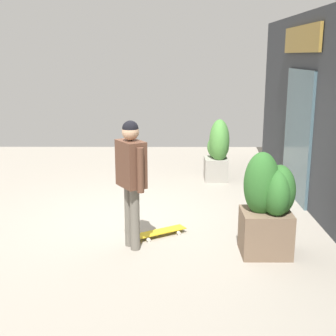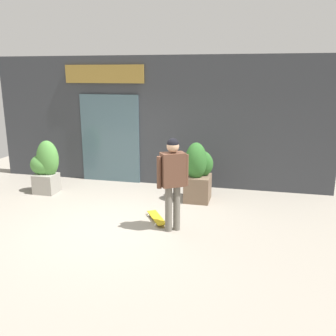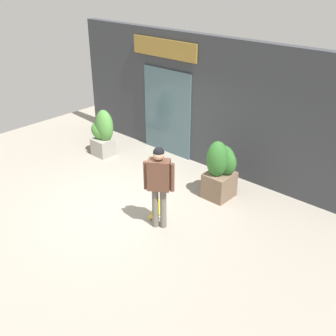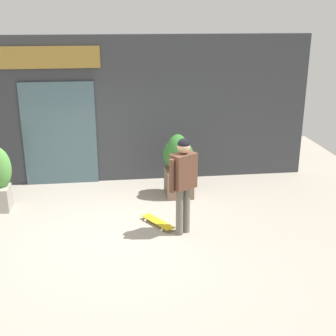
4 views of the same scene
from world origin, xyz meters
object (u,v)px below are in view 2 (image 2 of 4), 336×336
at_px(skateboard, 157,218).
at_px(planter_box_left, 46,167).
at_px(skateboarder, 173,175).
at_px(planter_box_right, 198,170).

relative_size(skateboard, planter_box_left, 0.60).
distance_m(skateboard, planter_box_left, 3.37).
distance_m(skateboarder, planter_box_right, 1.85).
height_order(skateboarder, planter_box_right, skateboarder).
bearing_deg(skateboarder, skateboard, 15.55).
bearing_deg(skateboard, planter_box_right, -53.74).
distance_m(planter_box_left, planter_box_right, 3.72).
distance_m(skateboarder, skateboard, 1.16).
relative_size(skateboarder, skateboard, 2.27).
height_order(skateboarder, planter_box_left, skateboarder).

